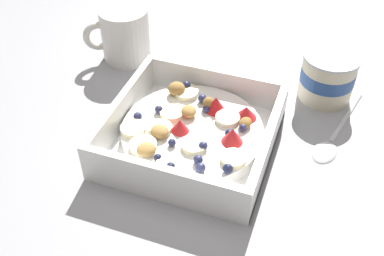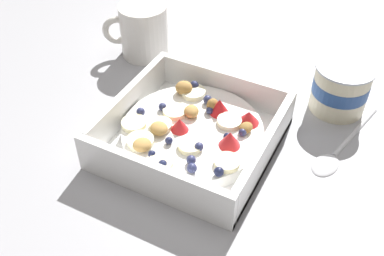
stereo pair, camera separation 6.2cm
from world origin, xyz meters
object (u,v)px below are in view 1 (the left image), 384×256
Objects in this scene: fruit_bowl at (192,133)px; coffee_mug at (124,34)px; spoon at (332,139)px; yogurt_cup at (328,76)px.

fruit_bowl is 0.24m from coffee_mug.
coffee_mug reaches higher than fruit_bowl.
yogurt_cup is (-0.03, 0.10, 0.03)m from spoon.
fruit_bowl is 0.19m from spoon.
yogurt_cup is at bearing 104.26° from spoon.
coffee_mug is (-0.36, 0.09, 0.04)m from spoon.
spoon is 0.11m from yogurt_cup.
spoon is 1.69× the size of coffee_mug.
fruit_bowl is at bearing -42.62° from coffee_mug.
fruit_bowl is 0.23m from yogurt_cup.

